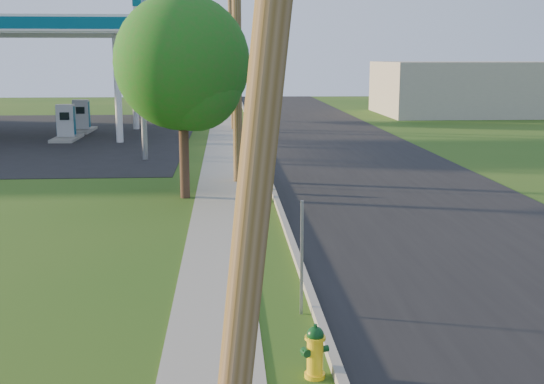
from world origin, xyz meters
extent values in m
cube|color=black|center=(4.50, 10.00, 0.01)|extent=(8.00, 120.00, 0.02)
cube|color=gray|center=(0.50, 10.00, 0.07)|extent=(0.15, 120.00, 0.15)
cube|color=gray|center=(-1.25, 10.00, 0.01)|extent=(1.50, 120.00, 0.03)
cylinder|color=brown|center=(-0.60, -1.00, 4.75)|extent=(1.31, 0.32, 9.48)
cylinder|color=brown|center=(-0.60, 17.00, 4.90)|extent=(0.32, 0.32, 9.80)
cylinder|color=brown|center=(-0.60, 35.00, 4.75)|extent=(0.49, 0.32, 9.50)
cube|color=gray|center=(0.25, 4.20, 1.00)|extent=(0.05, 0.04, 2.00)
cube|color=gray|center=(0.25, 16.00, 1.00)|extent=(0.05, 0.04, 2.00)
cube|color=gray|center=(0.25, 28.20, 1.00)|extent=(0.05, 0.04, 2.00)
cylinder|color=silver|center=(-6.50, 28.70, 2.75)|extent=(0.36, 0.36, 5.50)
cylinder|color=silver|center=(-6.50, 35.30, 2.75)|extent=(0.36, 0.36, 5.50)
cube|color=gray|center=(-9.50, 30.00, 0.09)|extent=(1.20, 3.20, 0.18)
cube|color=#9EA0A3|center=(-9.50, 30.00, 1.05)|extent=(0.90, 0.50, 1.70)
cube|color=#024E67|center=(-9.50, 30.00, 1.05)|extent=(0.94, 0.40, 1.50)
cube|color=black|center=(-9.50, 29.73, 1.30)|extent=(0.50, 0.02, 0.40)
cube|color=gray|center=(-9.50, 34.00, 0.09)|extent=(1.20, 3.20, 0.18)
cube|color=#9EA0A3|center=(-9.50, 34.00, 1.05)|extent=(0.90, 0.50, 1.70)
cube|color=#024E67|center=(-9.50, 34.00, 1.05)|extent=(0.94, 0.40, 1.50)
cube|color=black|center=(-9.50, 33.73, 1.30)|extent=(0.50, 0.02, 0.40)
cylinder|color=gray|center=(-4.50, 22.50, 2.50)|extent=(0.24, 0.24, 5.00)
cube|color=silver|center=(-4.50, 22.50, 5.80)|extent=(0.30, 2.00, 2.00)
cube|color=#024E67|center=(-4.50, 22.50, 6.60)|extent=(0.34, 2.04, 0.50)
cube|color=#9E9789|center=(18.00, 45.00, 2.00)|extent=(14.00, 10.00, 4.00)
cylinder|color=#3D281D|center=(-2.32, 14.32, 1.62)|extent=(0.30, 0.30, 3.23)
sphere|color=#2F551D|center=(-2.32, 14.32, 4.20)|extent=(4.14, 4.14, 4.14)
sphere|color=#2F551D|center=(-1.92, 14.02, 3.56)|extent=(2.85, 2.85, 2.85)
cylinder|color=#3D281D|center=(-5.95, 42.21, 1.78)|extent=(0.30, 0.30, 3.56)
sphere|color=#2F551D|center=(-5.95, 42.21, 4.63)|extent=(4.55, 4.55, 4.55)
sphere|color=#2F551D|center=(-5.55, 41.91, 3.91)|extent=(3.13, 3.13, 3.13)
cylinder|color=yellow|center=(0.18, 1.83, 0.03)|extent=(0.29, 0.29, 0.06)
cylinder|color=yellow|center=(0.18, 1.83, 0.31)|extent=(0.23, 0.23, 0.62)
cylinder|color=yellow|center=(0.18, 1.83, 0.58)|extent=(0.29, 0.29, 0.04)
sphere|color=#0A3814|center=(0.18, 1.83, 0.62)|extent=(0.24, 0.24, 0.24)
cylinder|color=#0A3814|center=(0.18, 1.83, 0.75)|extent=(0.05, 0.05, 0.06)
cylinder|color=#0A3814|center=(0.22, 1.69, 0.39)|extent=(0.15, 0.15, 0.11)
cylinder|color=#0A3814|center=(0.04, 1.78, 0.39)|extent=(0.13, 0.12, 0.09)
cylinder|color=#0A3814|center=(0.31, 1.88, 0.39)|extent=(0.13, 0.12, 0.09)
cylinder|color=#E7BF06|center=(0.18, 14.83, 0.03)|extent=(0.29, 0.29, 0.06)
cylinder|color=#E7BF06|center=(0.18, 14.83, 0.32)|extent=(0.23, 0.23, 0.63)
cylinder|color=#E7BF06|center=(0.18, 14.83, 0.59)|extent=(0.29, 0.29, 0.04)
sphere|color=#063C17|center=(0.18, 14.83, 0.63)|extent=(0.24, 0.24, 0.24)
cylinder|color=#063C17|center=(0.18, 14.83, 0.76)|extent=(0.05, 0.05, 0.06)
cylinder|color=#063C17|center=(0.22, 14.69, 0.40)|extent=(0.15, 0.15, 0.12)
cylinder|color=#063C17|center=(0.04, 14.79, 0.40)|extent=(0.13, 0.12, 0.09)
cylinder|color=#063C17|center=(0.32, 14.87, 0.40)|extent=(0.13, 0.12, 0.09)
cylinder|color=#DDB20A|center=(-0.09, 28.04, 0.03)|extent=(0.31, 0.31, 0.07)
cylinder|color=#DDB20A|center=(-0.09, 28.04, 0.33)|extent=(0.24, 0.24, 0.66)
cylinder|color=#DDB20A|center=(-0.09, 28.04, 0.61)|extent=(0.31, 0.31, 0.04)
sphere|color=#09311B|center=(-0.09, 28.04, 0.66)|extent=(0.25, 0.25, 0.25)
cylinder|color=#09311B|center=(-0.09, 28.04, 0.79)|extent=(0.05, 0.05, 0.07)
cylinder|color=#09311B|center=(-0.08, 27.88, 0.42)|extent=(0.13, 0.14, 0.12)
cylinder|color=#09311B|center=(-0.24, 28.02, 0.42)|extent=(0.12, 0.11, 0.10)
cylinder|color=#09311B|center=(0.07, 28.05, 0.42)|extent=(0.12, 0.11, 0.10)
camera|label=1|loc=(-1.00, -6.87, 4.36)|focal=45.00mm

